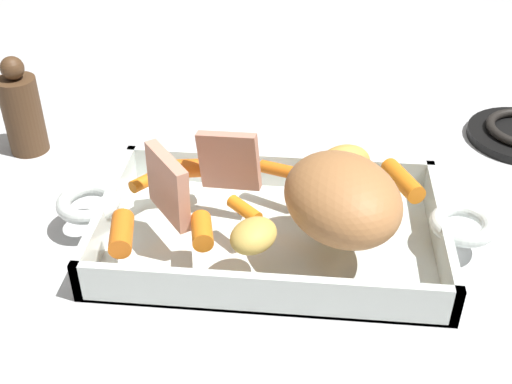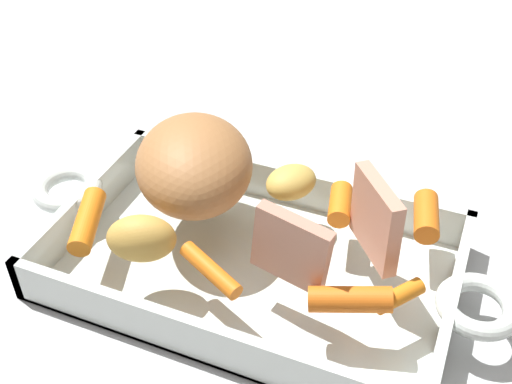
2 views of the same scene
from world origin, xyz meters
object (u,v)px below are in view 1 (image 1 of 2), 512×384
at_px(pork_roast, 342,198).
at_px(pepper_mill, 22,111).
at_px(roasting_dish, 271,230).
at_px(potato_golden_small, 344,163).
at_px(baby_carrot_long, 286,171).
at_px(baby_carrot_center_right, 202,231).
at_px(baby_carrot_southwest, 148,180).
at_px(baby_carrot_center_left, 403,180).
at_px(baby_carrot_northeast, 122,233).
at_px(baby_carrot_short, 244,210).
at_px(roast_slice_outer, 168,186).
at_px(potato_halved, 254,236).
at_px(roast_slice_thin, 229,161).
at_px(baby_carrot_northwest, 182,168).

xyz_separation_m(pork_roast, pepper_mill, (-0.42, 0.20, -0.03)).
height_order(roasting_dish, potato_golden_small, potato_golden_small).
bearing_deg(baby_carrot_long, baby_carrot_center_right, -122.44).
bearing_deg(pork_roast, baby_carrot_southwest, 164.22).
relative_size(baby_carrot_center_left, baby_carrot_northeast, 1.30).
height_order(roasting_dish, baby_carrot_short, baby_carrot_short).
height_order(roast_slice_outer, baby_carrot_long, roast_slice_outer).
xyz_separation_m(baby_carrot_northeast, baby_carrot_short, (0.12, 0.06, -0.00)).
xyz_separation_m(potato_halved, pepper_mill, (-0.33, 0.24, -0.00)).
xyz_separation_m(roast_slice_thin, pepper_mill, (-0.29, 0.13, -0.02)).
height_order(baby_carrot_center_left, baby_carrot_southwest, baby_carrot_center_left).
bearing_deg(potato_golden_small, baby_carrot_center_right, -139.20).
xyz_separation_m(pork_roast, baby_carrot_center_left, (0.07, 0.08, -0.03)).
distance_m(baby_carrot_southwest, potato_halved, 0.16).
xyz_separation_m(roast_slice_outer, baby_carrot_center_left, (0.25, 0.07, -0.03)).
distance_m(roast_slice_outer, potato_halved, 0.11).
relative_size(baby_carrot_northwest, baby_carrot_short, 1.60).
bearing_deg(pork_roast, baby_carrot_northwest, 155.29).
distance_m(baby_carrot_center_left, baby_carrot_long, 0.13).
bearing_deg(pepper_mill, roasting_dish, -26.01).
distance_m(pork_roast, potato_golden_small, 0.10).
xyz_separation_m(pork_roast, baby_carrot_southwest, (-0.21, 0.06, -0.03)).
height_order(pork_roast, potato_halved, pork_roast).
distance_m(baby_carrot_center_left, baby_carrot_short, 0.18).
bearing_deg(baby_carrot_center_left, roast_slice_thin, -175.78).
bearing_deg(baby_carrot_center_left, baby_carrot_southwest, -175.67).
bearing_deg(roast_slice_thin, baby_carrot_short, -66.75).
bearing_deg(baby_carrot_center_right, roast_slice_thin, 81.20).
bearing_deg(baby_carrot_center_right, baby_carrot_short, 49.40).
bearing_deg(baby_carrot_long, baby_carrot_northwest, -175.05).
distance_m(baby_carrot_northwest, potato_golden_small, 0.18).
bearing_deg(baby_carrot_long, baby_carrot_center_left, -4.69).
height_order(roasting_dish, baby_carrot_long, baby_carrot_long).
xyz_separation_m(pork_roast, roast_slice_outer, (-0.18, 0.01, -0.00)).
relative_size(baby_carrot_northwest, potato_halved, 1.27).
bearing_deg(baby_carrot_northeast, pork_roast, 10.98).
height_order(pork_roast, potato_golden_small, pork_roast).
bearing_deg(potato_golden_small, baby_carrot_northwest, -176.49).
bearing_deg(pork_roast, baby_carrot_center_right, -167.98).
distance_m(pork_roast, pepper_mill, 0.46).
relative_size(roasting_dish, potato_golden_small, 7.88).
bearing_deg(roast_slice_thin, roasting_dish, -35.78).
distance_m(baby_carrot_long, potato_golden_small, 0.07).
distance_m(roasting_dish, baby_carrot_southwest, 0.15).
xyz_separation_m(roasting_dish, roast_slice_outer, (-0.11, -0.02, 0.07)).
height_order(roast_slice_thin, baby_carrot_southwest, roast_slice_thin).
distance_m(baby_carrot_northeast, potato_halved, 0.13).
bearing_deg(baby_carrot_short, pork_roast, -8.43).
relative_size(roast_slice_outer, baby_carrot_short, 1.74).
relative_size(baby_carrot_long, baby_carrot_southwest, 1.48).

